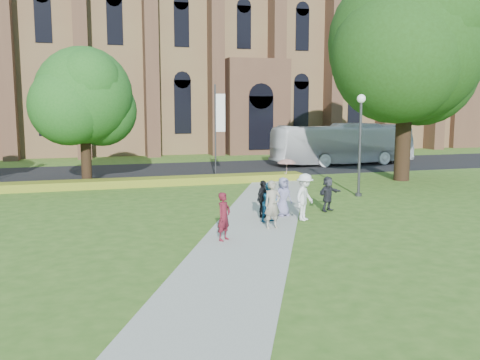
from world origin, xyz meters
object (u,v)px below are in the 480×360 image
object	(u,v)px
pedestrian_0	(224,216)
large_tree	(407,44)
tour_coach	(343,144)
streetlamp	(360,133)

from	to	relation	value
pedestrian_0	large_tree	bearing A→B (deg)	-2.69
large_tree	pedestrian_0	xyz separation A→B (m)	(-14.59, -11.50, -7.48)
large_tree	tour_coach	world-z (taller)	large_tree
streetlamp	tour_coach	distance (m)	14.91
tour_coach	large_tree	bearing A→B (deg)	173.59
large_tree	pedestrian_0	bearing A→B (deg)	-141.75
streetlamp	large_tree	distance (m)	8.73
large_tree	pedestrian_0	size ratio (longest dim) A/B	7.83
streetlamp	tour_coach	size ratio (longest dim) A/B	0.45
large_tree	streetlamp	bearing A→B (deg)	-140.71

